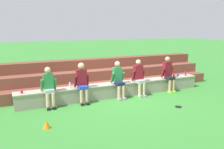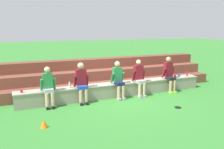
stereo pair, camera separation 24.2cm
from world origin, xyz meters
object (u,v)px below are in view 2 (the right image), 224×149
object	(u,v)px
person_right_of_center	(139,77)
person_left_of_center	(82,81)
water_bottle_near_right	(70,85)
person_far_right	(169,73)
frisbee	(178,107)
person_center	(118,79)
sports_cone	(44,124)
plastic_cup_middle	(22,91)
plastic_cup_left_end	(175,76)
water_bottle_mid_left	(187,74)
plastic_cup_right_end	(179,75)
person_far_left	(48,86)

from	to	relation	value
person_right_of_center	person_left_of_center	bearing A→B (deg)	179.49
water_bottle_near_right	person_far_right	bearing A→B (deg)	-2.60
frisbee	water_bottle_near_right	bearing A→B (deg)	148.17
person_center	sports_cone	world-z (taller)	person_center
sports_cone	plastic_cup_middle	bearing A→B (deg)	103.92
person_left_of_center	plastic_cup_left_end	xyz separation A→B (m)	(4.18, 0.21, -0.19)
person_center	plastic_cup_middle	world-z (taller)	person_center
plastic_cup_left_end	person_left_of_center	bearing A→B (deg)	-177.19
plastic_cup_middle	water_bottle_mid_left	bearing A→B (deg)	-0.06
plastic_cup_middle	person_left_of_center	bearing A→B (deg)	-6.38
person_right_of_center	water_bottle_near_right	bearing A→B (deg)	175.14
frisbee	plastic_cup_right_end	bearing A→B (deg)	50.91
water_bottle_near_right	plastic_cup_middle	distance (m)	1.59
person_right_of_center	plastic_cup_left_end	world-z (taller)	person_right_of_center
person_left_of_center	plastic_cup_right_end	distance (m)	4.48
plastic_cup_middle	frisbee	world-z (taller)	plastic_cup_middle
person_far_right	water_bottle_near_right	bearing A→B (deg)	177.40
plastic_cup_left_end	plastic_cup_right_end	size ratio (longest dim) A/B	0.98
person_center	water_bottle_near_right	distance (m)	1.82
person_left_of_center	person_far_right	xyz separation A→B (m)	(3.74, 0.02, -0.00)
person_right_of_center	water_bottle_mid_left	world-z (taller)	person_right_of_center
person_left_of_center	plastic_cup_middle	world-z (taller)	person_left_of_center
person_far_left	person_right_of_center	size ratio (longest dim) A/B	0.97
person_far_left	person_left_of_center	world-z (taller)	person_left_of_center
person_far_left	plastic_cup_middle	size ratio (longest dim) A/B	13.35
plastic_cup_left_end	frisbee	distance (m)	2.48
water_bottle_near_right	sports_cone	distance (m)	2.23
person_right_of_center	sports_cone	world-z (taller)	person_right_of_center
plastic_cup_left_end	water_bottle_mid_left	bearing A→B (deg)	0.75
person_far_right	plastic_cup_right_end	size ratio (longest dim) A/B	13.53
person_left_of_center	water_bottle_mid_left	bearing A→B (deg)	2.53
person_left_of_center	water_bottle_near_right	distance (m)	0.46
person_right_of_center	person_center	bearing A→B (deg)	178.09
person_far_left	person_far_right	bearing A→B (deg)	0.30
plastic_cup_right_end	plastic_cup_middle	bearing A→B (deg)	-179.40
water_bottle_mid_left	plastic_cup_middle	size ratio (longest dim) A/B	2.19
water_bottle_near_right	person_center	bearing A→B (deg)	-6.29
plastic_cup_right_end	sports_cone	size ratio (longest dim) A/B	0.47
person_center	person_right_of_center	xyz separation A→B (m)	(0.88, -0.03, 0.01)
frisbee	person_center	bearing A→B (deg)	127.82
person_right_of_center	water_bottle_near_right	world-z (taller)	person_right_of_center
person_center	person_right_of_center	bearing A→B (deg)	-1.91
person_far_left	frisbee	world-z (taller)	person_far_left
plastic_cup_left_end	sports_cone	size ratio (longest dim) A/B	0.46
person_center	plastic_cup_left_end	world-z (taller)	person_center
plastic_cup_middle	person_center	bearing A→B (deg)	-3.57
person_far_right	sports_cone	world-z (taller)	person_far_right
person_far_left	sports_cone	size ratio (longest dim) A/B	6.03
person_far_left	frisbee	bearing A→B (deg)	-24.12
person_left_of_center	plastic_cup_right_end	world-z (taller)	person_left_of_center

